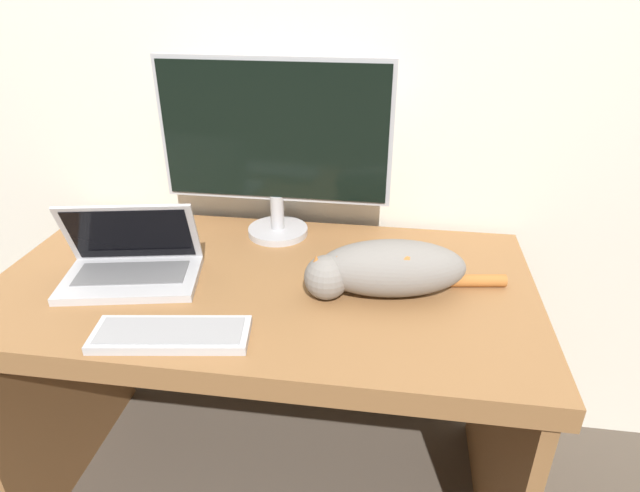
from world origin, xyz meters
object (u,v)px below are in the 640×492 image
(laptop, at_px, (131,264))
(cat, at_px, (385,268))
(monitor, at_px, (275,142))
(external_keyboard, at_px, (171,334))

(laptop, distance_m, cat, 0.65)
(monitor, distance_m, laptop, 0.51)
(monitor, xyz_separation_m, cat, (0.33, -0.29, -0.22))
(monitor, relative_size, laptop, 1.78)
(laptop, relative_size, external_keyboard, 1.05)
(cat, bearing_deg, laptop, 173.83)
(external_keyboard, xyz_separation_m, cat, (0.45, 0.25, 0.06))
(laptop, relative_size, cat, 0.74)
(laptop, bearing_deg, external_keyboard, -60.59)
(external_keyboard, bearing_deg, cat, 21.15)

